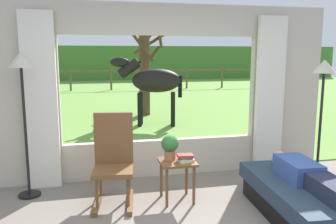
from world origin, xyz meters
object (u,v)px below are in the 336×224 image
Objects in this scene: recliner_sofa at (304,200)px; reclining_person at (308,176)px; floor_lamp_right at (323,85)px; horse at (153,81)px; pasture_tree at (146,69)px; potted_plant at (170,146)px; floor_lamp_left at (22,82)px; side_table at (177,168)px; rocking_chair at (114,160)px; book_stack at (186,158)px.

recliner_sofa is 0.31m from reclining_person.
recliner_sofa is 1.69m from floor_lamp_right.
pasture_tree is (0.07, 1.63, 0.23)m from horse.
floor_lamp_left reaches higher than potted_plant.
side_table is 0.29m from potted_plant.
side_table is (-1.27, 0.84, -0.10)m from reclining_person.
side_table is at bearing -36.87° from potted_plant.
rocking_chair reaches higher than potted_plant.
book_stack is at bearing -172.04° from horse.
floor_lamp_right reaches higher than side_table.
rocking_chair is 0.72m from potted_plant.
reclining_person is 1.28× the size of rocking_chair.
side_table is 2.48× the size of book_stack.
recliner_sofa is 1.43m from book_stack.
floor_lamp_left reaches higher than recliner_sofa.
pasture_tree is at bearing 83.85° from potted_plant.
pasture_tree reaches higher than recliner_sofa.
horse reaches higher than rocking_chair.
floor_lamp_right is at bearing 4.16° from book_stack.
recliner_sofa is at bearing -32.39° from potted_plant.
reclining_person is at bearing -17.51° from rocking_chair.
recliner_sofa is 5.50× the size of potted_plant.
horse is at bearing -92.34° from pasture_tree.
side_table is (-1.27, 0.79, 0.21)m from recliner_sofa.
horse reaches higher than side_table.
recliner_sofa is 0.95× the size of floor_lamp_left.
potted_plant is at bearing -174.29° from horse.
book_stack is at bearing -17.39° from floor_lamp_left.
potted_plant is at bearing 2.47° from rocking_chair.
pasture_tree is (0.50, 6.33, 0.82)m from book_stack.
rocking_chair reaches higher than recliner_sofa.
horse is at bearing 101.74° from reclining_person.
floor_lamp_right reaches higher than potted_plant.
floor_lamp_right is (3.91, -0.47, -0.07)m from floor_lamp_left.
book_stack is 0.12× the size of floor_lamp_right.
side_table is 2.29m from floor_lamp_right.
horse is (-0.74, 5.43, 0.94)m from recliner_sofa.
recliner_sofa is 1.00× the size of floor_lamp_right.
rocking_chair is at bearing 174.60° from potted_plant.
reclining_person is 1.41m from book_stack.
recliner_sofa is at bearing 94.01° from reclining_person.
book_stack reaches higher than side_table.
potted_plant is at bearing -15.47° from floor_lamp_left.
recliner_sofa is 1.57× the size of rocking_chair.
rocking_chair is at bearing 159.79° from recliner_sofa.
pasture_tree reaches higher than potted_plant.
floor_lamp_right is at bearing 0.66° from potted_plant.
rocking_chair is 0.39× the size of pasture_tree.
potted_plant is 0.17× the size of floor_lamp_left.
rocking_chair is at bearing 179.16° from floor_lamp_right.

